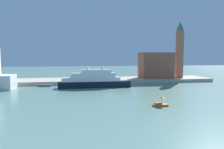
{
  "coord_description": "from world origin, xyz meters",
  "views": [
    {
      "loc": [
        -12.19,
        -77.06,
        12.54
      ],
      "look_at": [
        2.11,
        6.0,
        5.33
      ],
      "focal_mm": 33.44,
      "sensor_mm": 36.0,
      "label": 1
    }
  ],
  "objects_px": {
    "small_motorboat": "(160,102)",
    "mooring_bollard": "(104,80)",
    "harbor_building": "(156,65)",
    "person_figure": "(82,79)",
    "parked_car": "(74,78)",
    "large_yacht": "(94,80)",
    "work_barge": "(45,86)",
    "bell_tower": "(180,48)"
  },
  "relations": [
    {
      "from": "small_motorboat",
      "to": "parked_car",
      "type": "xyz_separation_m",
      "value": [
        -22.07,
        50.96,
        1.29
      ]
    },
    {
      "from": "work_barge",
      "to": "bell_tower",
      "type": "relative_size",
      "value": 0.19
    },
    {
      "from": "small_motorboat",
      "to": "person_figure",
      "type": "xyz_separation_m",
      "value": [
        -18.51,
        47.09,
        1.48
      ]
    },
    {
      "from": "work_barge",
      "to": "harbor_building",
      "type": "height_order",
      "value": "harbor_building"
    },
    {
      "from": "harbor_building",
      "to": "mooring_bollard",
      "type": "bearing_deg",
      "value": -166.7
    },
    {
      "from": "work_barge",
      "to": "parked_car",
      "type": "xyz_separation_m",
      "value": [
        11.99,
        9.41,
        1.87
      ]
    },
    {
      "from": "mooring_bollard",
      "to": "work_barge",
      "type": "bearing_deg",
      "value": -171.28
    },
    {
      "from": "bell_tower",
      "to": "person_figure",
      "type": "relative_size",
      "value": 16.55
    },
    {
      "from": "work_barge",
      "to": "person_figure",
      "type": "xyz_separation_m",
      "value": [
        15.55,
        5.54,
        2.07
      ]
    },
    {
      "from": "person_figure",
      "to": "mooring_bollard",
      "type": "distance_m",
      "value": 10.27
    },
    {
      "from": "harbor_building",
      "to": "parked_car",
      "type": "distance_m",
      "value": 41.69
    },
    {
      "from": "small_motorboat",
      "to": "harbor_building",
      "type": "xyz_separation_m",
      "value": [
        19.19,
        52.01,
        7.16
      ]
    },
    {
      "from": "mooring_bollard",
      "to": "person_figure",
      "type": "bearing_deg",
      "value": 171.04
    },
    {
      "from": "large_yacht",
      "to": "small_motorboat",
      "type": "height_order",
      "value": "large_yacht"
    },
    {
      "from": "parked_car",
      "to": "person_figure",
      "type": "bearing_deg",
      "value": -47.39
    },
    {
      "from": "work_barge",
      "to": "large_yacht",
      "type": "bearing_deg",
      "value": -17.94
    },
    {
      "from": "bell_tower",
      "to": "mooring_bollard",
      "type": "relative_size",
      "value": 37.13
    },
    {
      "from": "parked_car",
      "to": "mooring_bollard",
      "type": "height_order",
      "value": "parked_car"
    },
    {
      "from": "person_figure",
      "to": "small_motorboat",
      "type": "bearing_deg",
      "value": -68.54
    },
    {
      "from": "large_yacht",
      "to": "person_figure",
      "type": "distance_m",
      "value": 12.94
    },
    {
      "from": "large_yacht",
      "to": "work_barge",
      "type": "height_order",
      "value": "large_yacht"
    },
    {
      "from": "large_yacht",
      "to": "parked_car",
      "type": "relative_size",
      "value": 6.71
    },
    {
      "from": "harbor_building",
      "to": "large_yacht",
      "type": "bearing_deg",
      "value": -152.81
    },
    {
      "from": "small_motorboat",
      "to": "large_yacht",
      "type": "bearing_deg",
      "value": 111.63
    },
    {
      "from": "work_barge",
      "to": "mooring_bollard",
      "type": "height_order",
      "value": "mooring_bollard"
    },
    {
      "from": "small_motorboat",
      "to": "work_barge",
      "type": "xyz_separation_m",
      "value": [
        -34.07,
        41.55,
        -0.58
      ]
    },
    {
      "from": "parked_car",
      "to": "large_yacht",
      "type": "bearing_deg",
      "value": -62.81
    },
    {
      "from": "work_barge",
      "to": "person_figure",
      "type": "bearing_deg",
      "value": 19.6
    },
    {
      "from": "work_barge",
      "to": "harbor_building",
      "type": "bearing_deg",
      "value": 11.11
    },
    {
      "from": "work_barge",
      "to": "bell_tower",
      "type": "distance_m",
      "value": 68.43
    },
    {
      "from": "large_yacht",
      "to": "mooring_bollard",
      "type": "bearing_deg",
      "value": 62.26
    },
    {
      "from": "large_yacht",
      "to": "parked_car",
      "type": "bearing_deg",
      "value": 117.19
    },
    {
      "from": "parked_car",
      "to": "mooring_bollard",
      "type": "xyz_separation_m",
      "value": [
        13.7,
        -5.47,
        -0.23
      ]
    },
    {
      "from": "small_motorboat",
      "to": "mooring_bollard",
      "type": "bearing_deg",
      "value": 100.43
    },
    {
      "from": "small_motorboat",
      "to": "parked_car",
      "type": "distance_m",
      "value": 55.55
    },
    {
      "from": "large_yacht",
      "to": "bell_tower",
      "type": "bearing_deg",
      "value": 19.39
    },
    {
      "from": "small_motorboat",
      "to": "bell_tower",
      "type": "height_order",
      "value": "bell_tower"
    },
    {
      "from": "work_barge",
      "to": "mooring_bollard",
      "type": "distance_m",
      "value": 26.04
    },
    {
      "from": "harbor_building",
      "to": "bell_tower",
      "type": "bearing_deg",
      "value": -4.52
    },
    {
      "from": "large_yacht",
      "to": "small_motorboat",
      "type": "bearing_deg",
      "value": -68.37
    },
    {
      "from": "harbor_building",
      "to": "person_figure",
      "type": "distance_m",
      "value": 38.44
    },
    {
      "from": "harbor_building",
      "to": "mooring_bollard",
      "type": "xyz_separation_m",
      "value": [
        -27.56,
        -6.51,
        -6.1
      ]
    }
  ]
}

